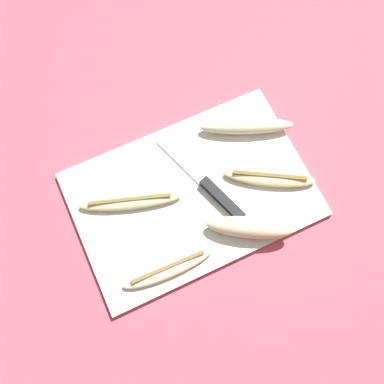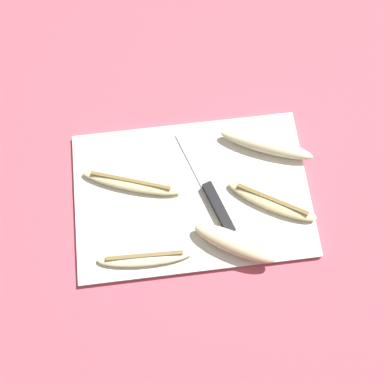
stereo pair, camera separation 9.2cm
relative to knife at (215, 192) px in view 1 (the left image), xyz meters
name	(u,v)px [view 1 (the left image)]	position (x,y,z in m)	size (l,w,h in m)	color
ground_plane	(192,195)	(-0.04, 0.02, -0.02)	(4.00, 4.00, 0.00)	#C65160
cutting_board	(192,194)	(-0.04, 0.02, -0.01)	(0.49, 0.32, 0.01)	silver
knife	(215,192)	(0.00, 0.00, 0.00)	(0.10, 0.24, 0.02)	black
banana_pale_long	(168,267)	(-0.15, -0.10, 0.00)	(0.19, 0.05, 0.02)	beige
banana_soft_right	(130,201)	(-0.16, 0.06, 0.00)	(0.21, 0.10, 0.02)	beige
banana_ripe_center	(270,177)	(0.12, -0.02, 0.00)	(0.19, 0.13, 0.02)	beige
banana_cream_curved	(249,228)	(0.03, -0.10, 0.01)	(0.17, 0.12, 0.04)	beige
banana_bright_far	(247,126)	(0.13, 0.10, 0.01)	(0.20, 0.11, 0.03)	beige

